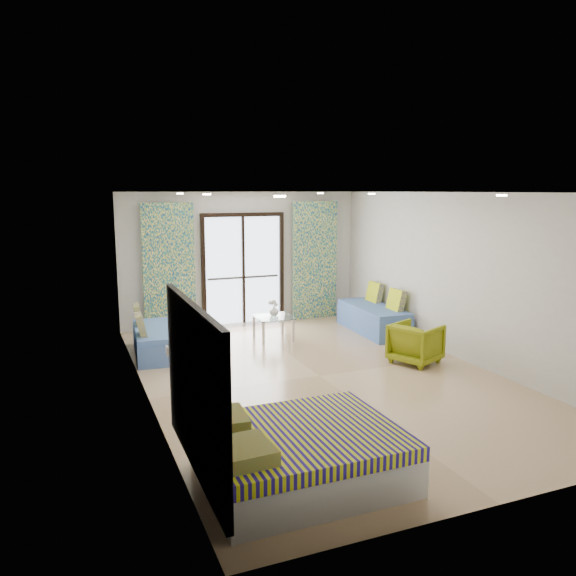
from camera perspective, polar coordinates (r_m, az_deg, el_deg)
name	(u,v)px	position (r m, az deg, el deg)	size (l,w,h in m)	color
floor	(319,376)	(8.48, 3.21, -8.89)	(5.00, 7.50, 0.01)	tan
ceiling	(321,192)	(8.03, 3.39, 9.68)	(5.00, 7.50, 0.01)	silver
wall_back	(243,258)	(11.61, -4.62, 3.05)	(5.00, 0.01, 2.70)	silver
wall_front	(511,357)	(5.10, 21.70, -6.53)	(5.00, 0.01, 2.70)	silver
wall_left	(144,299)	(7.44, -14.39, -1.09)	(0.01, 7.50, 2.70)	silver
wall_right	(460,277)	(9.47, 17.11, 1.09)	(0.01, 7.50, 2.70)	silver
balcony_door	(243,263)	(11.59, -4.58, 2.58)	(1.76, 0.08, 2.28)	black
balcony_rail	(243,277)	(11.64, -4.57, 1.08)	(1.52, 0.03, 0.04)	#595451
curtain_left	(169,268)	(11.09, -12.01, 2.02)	(1.00, 0.10, 2.50)	white
curtain_right	(315,260)	(12.01, 2.72, 2.82)	(1.00, 0.10, 2.50)	white
downlight_a	(280,196)	(5.63, -0.84, 9.30)	(0.12, 0.12, 0.02)	#FFE0B2
downlight_b	(502,195)	(7.14, 20.89, 8.79)	(0.12, 0.12, 0.02)	#FFE0B2
downlight_c	(207,194)	(8.50, -8.25, 9.40)	(0.12, 0.12, 0.02)	#FFE0B2
downlight_d	(372,194)	(9.56, 8.49, 9.44)	(0.12, 0.12, 0.02)	#FFE0B2
downlight_e	(180,194)	(10.45, -10.91, 9.40)	(0.12, 0.12, 0.02)	#FFE0B2
downlight_f	(320,193)	(11.34, 3.30, 9.59)	(0.12, 0.12, 0.02)	#FFE0B2
headboard	(194,389)	(4.95, -9.49, -10.05)	(0.06, 2.10, 1.50)	black
switch_plate	(167,351)	(6.12, -12.15, -6.24)	(0.02, 0.10, 0.10)	silver
bed	(300,454)	(5.54, 1.18, -16.52)	(1.83, 1.50, 0.63)	silver
daybed_left	(154,340)	(9.72, -13.50, -5.16)	(0.76, 1.67, 0.80)	#496BAF
daybed_right	(374,317)	(11.08, 8.71, -2.97)	(0.80, 1.86, 0.90)	#496BAF
coffee_table	(273,319)	(10.37, -1.51, -3.15)	(0.67, 0.67, 0.76)	silver
vase	(274,311)	(10.42, -1.44, -2.32)	(0.18, 0.19, 0.18)	white
armchair	(416,341)	(9.21, 12.85, -5.30)	(0.69, 0.64, 0.71)	olive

